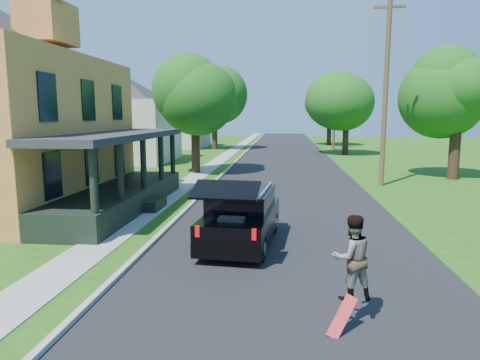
# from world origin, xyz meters

# --- Properties ---
(ground) EXTENTS (140.00, 140.00, 0.00)m
(ground) POSITION_xyz_m (0.00, 0.00, 0.00)
(ground) COLOR #195110
(ground) RESTS_ON ground
(street) EXTENTS (8.00, 120.00, 0.02)m
(street) POSITION_xyz_m (0.00, 20.00, 0.00)
(street) COLOR black
(street) RESTS_ON ground
(curb) EXTENTS (0.15, 120.00, 0.12)m
(curb) POSITION_xyz_m (-4.05, 20.00, 0.00)
(curb) COLOR #A4A49F
(curb) RESTS_ON ground
(sidewalk) EXTENTS (1.30, 120.00, 0.03)m
(sidewalk) POSITION_xyz_m (-5.60, 20.00, 0.00)
(sidewalk) COLOR gray
(sidewalk) RESTS_ON ground
(front_walk) EXTENTS (6.50, 1.20, 0.03)m
(front_walk) POSITION_xyz_m (-9.50, 6.00, 0.00)
(front_walk) COLOR gray
(front_walk) RESTS_ON ground
(neighbor_house_mid) EXTENTS (12.78, 12.78, 8.30)m
(neighbor_house_mid) POSITION_xyz_m (-13.50, 24.00, 4.19)
(neighbor_house_mid) COLOR beige
(neighbor_house_mid) RESTS_ON ground
(neighbor_house_far) EXTENTS (12.78, 12.78, 8.30)m
(neighbor_house_far) POSITION_xyz_m (-13.50, 40.00, 4.19)
(neighbor_house_far) COLOR beige
(neighbor_house_far) RESTS_ON ground
(black_suv) EXTENTS (2.18, 4.82, 2.18)m
(black_suv) POSITION_xyz_m (-1.40, 1.65, 0.84)
(black_suv) COLOR black
(black_suv) RESTS_ON ground
(skateboarder) EXTENTS (0.92, 0.81, 1.59)m
(skateboarder) POSITION_xyz_m (1.08, -3.00, 1.25)
(skateboarder) COLOR black
(skateboarder) RESTS_ON ground
(skateboard) EXTENTS (0.59, 0.51, 0.69)m
(skateboard) POSITION_xyz_m (0.88, -3.45, 0.29)
(skateboard) COLOR #A20D11
(skateboard) RESTS_ON ground
(tree_left_mid) EXTENTS (4.98, 4.80, 7.88)m
(tree_left_mid) POSITION_xyz_m (-6.04, 17.35, 5.29)
(tree_left_mid) COLOR black
(tree_left_mid) RESTS_ON ground
(tree_left_far) EXTENTS (7.98, 7.67, 9.82)m
(tree_left_far) POSITION_xyz_m (-8.00, 37.42, 6.54)
(tree_left_far) COLOR black
(tree_left_far) RESTS_ON ground
(tree_right_near) EXTENTS (5.69, 5.72, 8.14)m
(tree_right_near) POSITION_xyz_m (9.96, 16.05, 5.42)
(tree_right_near) COLOR black
(tree_right_near) RESTS_ON ground
(tree_right_mid) EXTENTS (8.42, 8.25, 9.58)m
(tree_right_mid) POSITION_xyz_m (5.81, 32.09, 6.02)
(tree_right_mid) COLOR black
(tree_right_mid) RESTS_ON ground
(tree_right_far) EXTENTS (7.37, 7.15, 8.35)m
(tree_right_far) POSITION_xyz_m (5.60, 45.62, 5.24)
(tree_right_far) COLOR black
(tree_right_far) RESTS_ON ground
(utility_pole_near) EXTENTS (1.64, 0.28, 9.96)m
(utility_pole_near) POSITION_xyz_m (5.17, 13.14, 5.13)
(utility_pole_near) COLOR #463520
(utility_pole_near) RESTS_ON ground
(utility_pole_far) EXTENTS (1.70, 0.47, 8.56)m
(utility_pole_far) POSITION_xyz_m (5.42, 38.24, 4.43)
(utility_pole_far) COLOR #463520
(utility_pole_far) RESTS_ON ground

